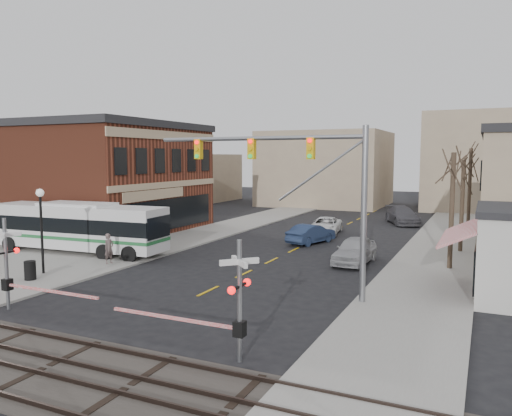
{
  "coord_description": "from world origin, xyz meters",
  "views": [
    {
      "loc": [
        12.28,
        -18.86,
        6.61
      ],
      "look_at": [
        -0.47,
        8.64,
        3.5
      ],
      "focal_mm": 35.0,
      "sensor_mm": 36.0,
      "label": 1
    }
  ],
  "objects": [
    {
      "name": "brick_building",
      "position": [
        -26.98,
        16.0,
        4.81
      ],
      "size": [
        30.4,
        15.4,
        9.6
      ],
      "color": "brown",
      "rests_on": "ground"
    },
    {
      "name": "sidewalk_west",
      "position": [
        -9.5,
        20.0,
        0.06
      ],
      "size": [
        5.0,
        60.0,
        0.12
      ],
      "primitive_type": "cube",
      "color": "gray",
      "rests_on": "ground"
    },
    {
      "name": "car_c",
      "position": [
        -0.22,
        22.4,
        0.7
      ],
      "size": [
        3.0,
        5.33,
        1.41
      ],
      "primitive_type": "imported",
      "rotation": [
        0.0,
        0.0,
        0.14
      ],
      "color": "white",
      "rests_on": "ground"
    },
    {
      "name": "traffic_signal_mast",
      "position": [
        4.48,
        3.06,
        5.78
      ],
      "size": [
        10.72,
        0.3,
        8.0
      ],
      "color": "gray",
      "rests_on": "ground"
    },
    {
      "name": "ground",
      "position": [
        0.0,
        0.0,
        0.0
      ],
      "size": [
        160.0,
        160.0,
        0.0
      ],
      "primitive_type": "plane",
      "color": "black",
      "rests_on": "ground"
    },
    {
      "name": "tree_east_c",
      "position": [
        11.0,
        26.0,
        3.72
      ],
      "size": [
        0.28,
        0.28,
        7.2
      ],
      "color": "#382B21",
      "rests_on": "sidewalk_east"
    },
    {
      "name": "street_lamp",
      "position": [
        -10.09,
        1.01,
        3.47
      ],
      "size": [
        0.44,
        0.44,
        4.74
      ],
      "color": "black",
      "rests_on": "sidewalk_west"
    },
    {
      "name": "car_b",
      "position": [
        0.22,
        17.2,
        0.74
      ],
      "size": [
        2.83,
        4.78,
        1.49
      ],
      "primitive_type": "imported",
      "rotation": [
        0.0,
        0.0,
        2.84
      ],
      "color": "#1C2A47",
      "rests_on": "ground"
    },
    {
      "name": "tree_east_b",
      "position": [
        10.8,
        18.0,
        3.27
      ],
      "size": [
        0.28,
        0.28,
        6.3
      ],
      "color": "#382B21",
      "rests_on": "sidewalk_east"
    },
    {
      "name": "ballast_strip",
      "position": [
        0.0,
        -8.0,
        0.03
      ],
      "size": [
        160.0,
        5.0,
        0.06
      ],
      "primitive_type": "cube",
      "color": "#332D28",
      "rests_on": "ground"
    },
    {
      "name": "car_d",
      "position": [
        4.85,
        31.62,
        0.85
      ],
      "size": [
        4.55,
        6.28,
        1.69
      ],
      "primitive_type": "imported",
      "rotation": [
        0.0,
        0.0,
        0.42
      ],
      "color": "#48474D",
      "rests_on": "ground"
    },
    {
      "name": "car_a",
      "position": [
        5.0,
        11.44,
        0.83
      ],
      "size": [
        2.1,
        4.92,
        1.66
      ],
      "primitive_type": "imported",
      "rotation": [
        0.0,
        0.0,
        -0.03
      ],
      "color": "#9B9CA0",
      "rests_on": "ground"
    },
    {
      "name": "trash_bin",
      "position": [
        -9.52,
        -0.36,
        0.62
      ],
      "size": [
        0.6,
        0.6,
        1.0
      ],
      "primitive_type": "cylinder",
      "color": "black",
      "rests_on": "sidewalk_west"
    },
    {
      "name": "rr_crossing_east",
      "position": [
        4.83,
        -4.96,
        1.97
      ],
      "size": [
        5.6,
        1.36,
        4.0
      ],
      "color": "gray",
      "rests_on": "ground"
    },
    {
      "name": "rail_tracks",
      "position": [
        0.0,
        -8.0,
        0.12
      ],
      "size": [
        160.0,
        3.91,
        0.14
      ],
      "color": "#2D231E",
      "rests_on": "ground"
    },
    {
      "name": "tree_east_a",
      "position": [
        10.5,
        12.0,
        3.5
      ],
      "size": [
        0.28,
        0.28,
        6.75
      ],
      "color": "#382B21",
      "rests_on": "sidewalk_east"
    },
    {
      "name": "pedestrian_near",
      "position": [
        -8.48,
        4.57,
        1.04
      ],
      "size": [
        0.52,
        0.72,
        1.85
      ],
      "primitive_type": "imported",
      "rotation": [
        0.0,
        0.0,
        1.46
      ],
      "color": "#604F4D",
      "rests_on": "sidewalk_west"
    },
    {
      "name": "rr_crossing_west",
      "position": [
        -6.0,
        -4.19,
        1.97
      ],
      "size": [
        5.6,
        1.36,
        4.0
      ],
      "color": "gray",
      "rests_on": "ground"
    },
    {
      "name": "transit_bus",
      "position": [
        -13.05,
        6.72,
        1.87
      ],
      "size": [
        13.04,
        3.63,
        3.32
      ],
      "color": "silver",
      "rests_on": "ground"
    },
    {
      "name": "sidewalk_east",
      "position": [
        9.5,
        20.0,
        0.06
      ],
      "size": [
        5.0,
        60.0,
        0.12
      ],
      "primitive_type": "cube",
      "color": "gray",
      "rests_on": "ground"
    },
    {
      "name": "pedestrian_far",
      "position": [
        -10.41,
        8.12,
        1.05
      ],
      "size": [
        1.11,
        1.15,
        1.86
      ],
      "primitive_type": "imported",
      "rotation": [
        0.0,
        0.0,
        0.91
      ],
      "color": "#34415C",
      "rests_on": "sidewalk_west"
    }
  ]
}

